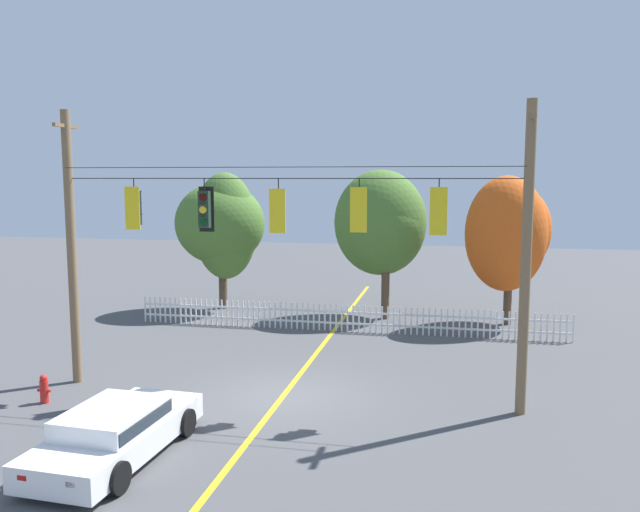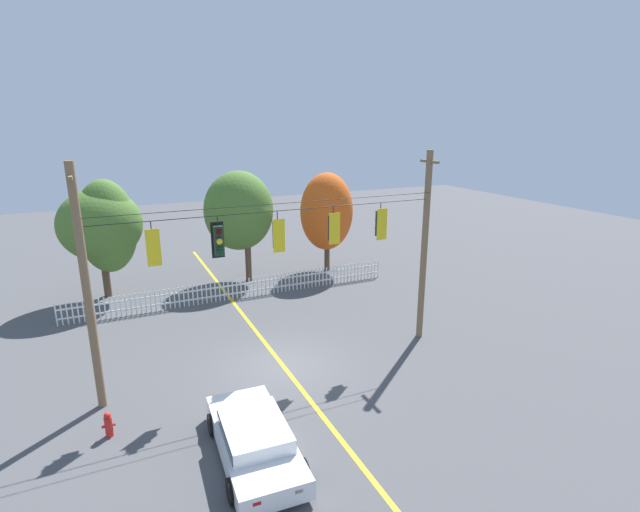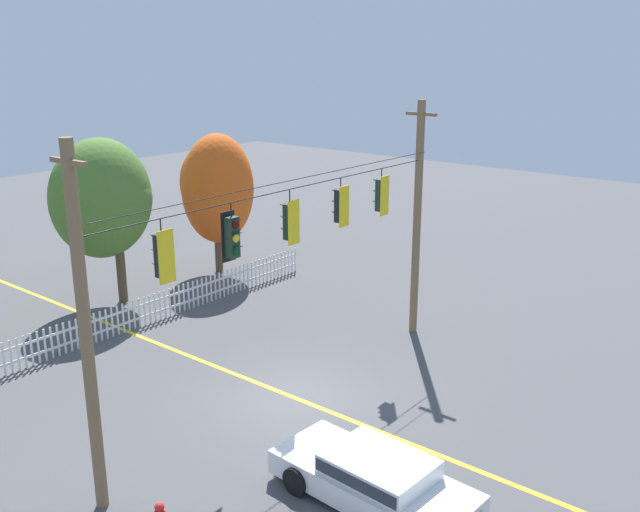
{
  "view_description": "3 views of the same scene",
  "coord_description": "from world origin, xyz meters",
  "px_view_note": "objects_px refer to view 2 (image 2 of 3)",
  "views": [
    {
      "loc": [
        4.42,
        -16.31,
        5.98
      ],
      "look_at": [
        1.16,
        -0.58,
        3.99
      ],
      "focal_mm": 35.74,
      "sensor_mm": 36.0,
      "label": 1
    },
    {
      "loc": [
        -5.55,
        -15.36,
        8.94
      ],
      "look_at": [
        1.19,
        -0.78,
        4.39
      ],
      "focal_mm": 26.84,
      "sensor_mm": 36.0,
      "label": 2
    },
    {
      "loc": [
        -13.44,
        -11.85,
        9.45
      ],
      "look_at": [
        0.31,
        -0.68,
        4.2
      ],
      "focal_mm": 39.77,
      "sensor_mm": 36.0,
      "label": 3
    }
  ],
  "objects_px": {
    "fire_hydrant": "(108,424)",
    "autumn_maple_near_fence": "(103,226)",
    "traffic_signal_northbound_primary": "(333,228)",
    "parked_car": "(254,438)",
    "autumn_oak_far_east": "(327,210)",
    "traffic_signal_westbound_side": "(218,241)",
    "traffic_signal_northbound_secondary": "(278,235)",
    "traffic_signal_eastbound_side": "(153,247)",
    "traffic_signal_southbound_primary": "(380,224)",
    "autumn_maple_mid": "(240,209)"
  },
  "relations": [
    {
      "from": "autumn_oak_far_east",
      "to": "traffic_signal_northbound_secondary",
      "type": "bearing_deg",
      "value": -123.64
    },
    {
      "from": "autumn_maple_near_fence",
      "to": "traffic_signal_eastbound_side",
      "type": "bearing_deg",
      "value": -82.56
    },
    {
      "from": "autumn_maple_mid",
      "to": "traffic_signal_westbound_side",
      "type": "bearing_deg",
      "value": -109.08
    },
    {
      "from": "traffic_signal_northbound_primary",
      "to": "autumn_oak_far_east",
      "type": "height_order",
      "value": "autumn_oak_far_east"
    },
    {
      "from": "autumn_maple_mid",
      "to": "parked_car",
      "type": "distance_m",
      "value": 16.06
    },
    {
      "from": "traffic_signal_eastbound_side",
      "to": "traffic_signal_westbound_side",
      "type": "relative_size",
      "value": 0.97
    },
    {
      "from": "autumn_maple_near_fence",
      "to": "autumn_oak_far_east",
      "type": "bearing_deg",
      "value": -1.42
    },
    {
      "from": "autumn_maple_near_fence",
      "to": "autumn_maple_mid",
      "type": "xyz_separation_m",
      "value": [
        7.13,
        0.17,
        0.28
      ]
    },
    {
      "from": "traffic_signal_eastbound_side",
      "to": "autumn_maple_mid",
      "type": "height_order",
      "value": "autumn_maple_mid"
    },
    {
      "from": "traffic_signal_southbound_primary",
      "to": "autumn_oak_far_east",
      "type": "xyz_separation_m",
      "value": [
        2.62,
        10.21,
        -1.36
      ]
    },
    {
      "from": "traffic_signal_northbound_primary",
      "to": "parked_car",
      "type": "distance_m",
      "value": 7.83
    },
    {
      "from": "fire_hydrant",
      "to": "traffic_signal_westbound_side",
      "type": "bearing_deg",
      "value": 24.42
    },
    {
      "from": "traffic_signal_northbound_secondary",
      "to": "traffic_signal_eastbound_side",
      "type": "bearing_deg",
      "value": -180.0
    },
    {
      "from": "traffic_signal_northbound_primary",
      "to": "autumn_maple_mid",
      "type": "distance_m",
      "value": 10.74
    },
    {
      "from": "autumn_oak_far_east",
      "to": "parked_car",
      "type": "height_order",
      "value": "autumn_oak_far_east"
    },
    {
      "from": "traffic_signal_northbound_secondary",
      "to": "autumn_maple_mid",
      "type": "relative_size",
      "value": 0.23
    },
    {
      "from": "autumn_maple_near_fence",
      "to": "parked_car",
      "type": "xyz_separation_m",
      "value": [
        3.12,
        -14.98,
        -3.27
      ]
    },
    {
      "from": "autumn_maple_mid",
      "to": "traffic_signal_northbound_secondary",
      "type": "bearing_deg",
      "value": -98.57
    },
    {
      "from": "autumn_maple_near_fence",
      "to": "autumn_maple_mid",
      "type": "relative_size",
      "value": 0.98
    },
    {
      "from": "traffic_signal_northbound_secondary",
      "to": "autumn_maple_mid",
      "type": "height_order",
      "value": "autumn_maple_mid"
    },
    {
      "from": "traffic_signal_westbound_side",
      "to": "parked_car",
      "type": "xyz_separation_m",
      "value": [
        -0.33,
        -4.48,
        -4.51
      ]
    },
    {
      "from": "traffic_signal_eastbound_side",
      "to": "parked_car",
      "type": "height_order",
      "value": "traffic_signal_eastbound_side"
    },
    {
      "from": "traffic_signal_eastbound_side",
      "to": "traffic_signal_westbound_side",
      "type": "distance_m",
      "value": 2.07
    },
    {
      "from": "traffic_signal_northbound_primary",
      "to": "autumn_maple_near_fence",
      "type": "bearing_deg",
      "value": 126.13
    },
    {
      "from": "traffic_signal_northbound_primary",
      "to": "autumn_maple_mid",
      "type": "bearing_deg",
      "value": 92.91
    },
    {
      "from": "parked_car",
      "to": "fire_hydrant",
      "type": "xyz_separation_m",
      "value": [
        -3.61,
        2.69,
        -0.22
      ]
    },
    {
      "from": "traffic_signal_westbound_side",
      "to": "fire_hydrant",
      "type": "relative_size",
      "value": 1.87
    },
    {
      "from": "traffic_signal_northbound_secondary",
      "to": "autumn_maple_mid",
      "type": "distance_m",
      "value": 10.85
    },
    {
      "from": "traffic_signal_southbound_primary",
      "to": "traffic_signal_westbound_side",
      "type": "bearing_deg",
      "value": 179.82
    },
    {
      "from": "traffic_signal_eastbound_side",
      "to": "traffic_signal_northbound_secondary",
      "type": "distance_m",
      "value": 4.15
    },
    {
      "from": "traffic_signal_westbound_side",
      "to": "fire_hydrant",
      "type": "xyz_separation_m",
      "value": [
        -3.94,
        -1.79,
        -4.73
      ]
    },
    {
      "from": "autumn_oak_far_east",
      "to": "fire_hydrant",
      "type": "distance_m",
      "value": 17.87
    },
    {
      "from": "fire_hydrant",
      "to": "autumn_maple_near_fence",
      "type": "bearing_deg",
      "value": 87.71
    },
    {
      "from": "traffic_signal_westbound_side",
      "to": "autumn_oak_far_east",
      "type": "distance_m",
      "value": 13.58
    },
    {
      "from": "traffic_signal_eastbound_side",
      "to": "traffic_signal_southbound_primary",
      "type": "height_order",
      "value": "same"
    },
    {
      "from": "traffic_signal_westbound_side",
      "to": "parked_car",
      "type": "height_order",
      "value": "traffic_signal_westbound_side"
    },
    {
      "from": "parked_car",
      "to": "traffic_signal_eastbound_side",
      "type": "bearing_deg",
      "value": 111.33
    },
    {
      "from": "traffic_signal_westbound_side",
      "to": "autumn_oak_far_east",
      "type": "bearing_deg",
      "value": 48.96
    },
    {
      "from": "traffic_signal_westbound_side",
      "to": "traffic_signal_northbound_primary",
      "type": "distance_m",
      "value": 4.23
    },
    {
      "from": "traffic_signal_westbound_side",
      "to": "traffic_signal_northbound_secondary",
      "type": "xyz_separation_m",
      "value": [
        2.08,
        -0.02,
        -0.01
      ]
    },
    {
      "from": "traffic_signal_westbound_side",
      "to": "autumn_maple_mid",
      "type": "xyz_separation_m",
      "value": [
        3.69,
        10.66,
        -0.96
      ]
    },
    {
      "from": "traffic_signal_northbound_secondary",
      "to": "autumn_maple_near_fence",
      "type": "height_order",
      "value": "autumn_maple_near_fence"
    },
    {
      "from": "autumn_oak_far_east",
      "to": "autumn_maple_near_fence",
      "type": "bearing_deg",
      "value": 178.58
    },
    {
      "from": "traffic_signal_northbound_primary",
      "to": "parked_car",
      "type": "bearing_deg",
      "value": -135.65
    },
    {
      "from": "traffic_signal_northbound_primary",
      "to": "fire_hydrant",
      "type": "xyz_separation_m",
      "value": [
        -8.17,
        -1.77,
        -4.77
      ]
    },
    {
      "from": "autumn_maple_near_fence",
      "to": "traffic_signal_southbound_primary",
      "type": "bearing_deg",
      "value": -47.32
    },
    {
      "from": "traffic_signal_westbound_side",
      "to": "fire_hydrant",
      "type": "bearing_deg",
      "value": -155.58
    },
    {
      "from": "traffic_signal_southbound_primary",
      "to": "parked_car",
      "type": "bearing_deg",
      "value": -145.89
    },
    {
      "from": "autumn_maple_near_fence",
      "to": "traffic_signal_westbound_side",
      "type": "bearing_deg",
      "value": -71.83
    },
    {
      "from": "autumn_oak_far_east",
      "to": "fire_hydrant",
      "type": "xyz_separation_m",
      "value": [
        -12.81,
        -11.98,
        -3.39
      ]
    }
  ]
}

